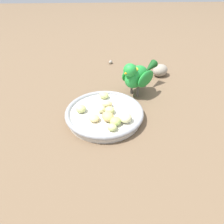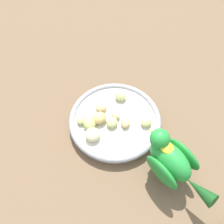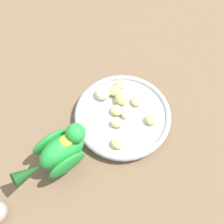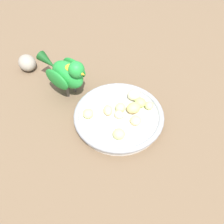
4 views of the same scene
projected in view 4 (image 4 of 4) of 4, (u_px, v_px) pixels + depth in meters
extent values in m
plane|color=brown|center=(129.00, 120.00, 0.67)|extent=(4.00, 4.00, 0.00)
cylinder|color=beige|center=(119.00, 118.00, 0.66)|extent=(0.22, 0.22, 0.02)
torus|color=#93969B|center=(119.00, 115.00, 0.65)|extent=(0.24, 0.24, 0.02)
ellipsoid|color=#C6D17A|center=(120.00, 107.00, 0.65)|extent=(0.04, 0.04, 0.02)
ellipsoid|color=tan|center=(133.00, 108.00, 0.65)|extent=(0.05, 0.05, 0.03)
ellipsoid|color=#E5C67F|center=(136.00, 120.00, 0.63)|extent=(0.04, 0.03, 0.02)
ellipsoid|color=#B2CC66|center=(140.00, 102.00, 0.66)|extent=(0.04, 0.04, 0.02)
ellipsoid|color=beige|center=(119.00, 115.00, 0.64)|extent=(0.03, 0.03, 0.02)
ellipsoid|color=#C6D17A|center=(149.00, 105.00, 0.66)|extent=(0.03, 0.03, 0.02)
ellipsoid|color=#C6D17A|center=(88.00, 112.00, 0.64)|extent=(0.04, 0.04, 0.02)
ellipsoid|color=beige|center=(134.00, 95.00, 0.68)|extent=(0.05, 0.05, 0.03)
ellipsoid|color=#E5C67F|center=(108.00, 110.00, 0.65)|extent=(0.03, 0.03, 0.02)
ellipsoid|color=#C6D17A|center=(119.00, 134.00, 0.60)|extent=(0.04, 0.04, 0.02)
cylinder|color=#59544C|center=(75.00, 87.00, 0.73)|extent=(0.01, 0.01, 0.03)
cylinder|color=#59544C|center=(68.00, 92.00, 0.72)|extent=(0.01, 0.01, 0.03)
ellipsoid|color=green|center=(68.00, 75.00, 0.68)|extent=(0.12, 0.12, 0.07)
ellipsoid|color=#1E7F2D|center=(74.00, 68.00, 0.70)|extent=(0.07, 0.08, 0.05)
ellipsoid|color=#1E7F2D|center=(57.00, 79.00, 0.67)|extent=(0.07, 0.08, 0.05)
cone|color=#144719|center=(48.00, 62.00, 0.72)|extent=(0.07, 0.07, 0.05)
sphere|color=green|center=(76.00, 69.00, 0.64)|extent=(0.06, 0.06, 0.04)
cone|color=orange|center=(82.00, 74.00, 0.63)|extent=(0.02, 0.02, 0.02)
ellipsoid|color=yellow|center=(71.00, 68.00, 0.65)|extent=(0.04, 0.04, 0.01)
ellipsoid|color=gray|center=(27.00, 63.00, 0.79)|extent=(0.08, 0.08, 0.05)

